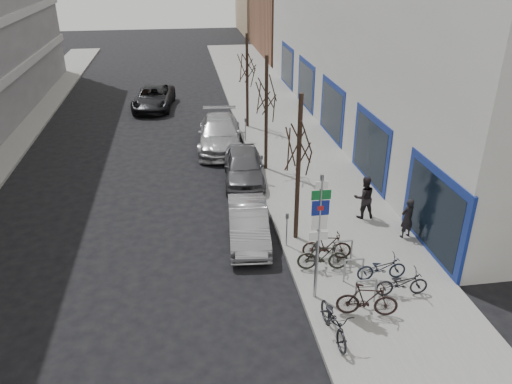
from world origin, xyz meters
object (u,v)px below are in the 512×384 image
object	(u,v)px
meter_mid	(262,166)
meter_back	(245,127)
parked_car_back	(220,134)
pedestrian_near	(407,218)
bike_near_left	(334,318)
bike_mid_curb	(382,266)
bike_mid_inner	(323,256)
pedestrian_far	(364,197)
bike_far_curb	(402,281)
tree_near	(300,135)
parked_car_front	(248,224)
parked_car_mid	(244,166)
lane_car	(154,98)
bike_far_inner	(327,246)
bike_rack	(354,267)
meter_front	(287,226)
highway_sign_pole	(319,231)
tree_mid	(267,87)
tree_far	(247,59)
bike_near_right	(367,299)

from	to	relation	value
meter_mid	meter_back	distance (m)	5.50
parked_car_back	pedestrian_near	distance (m)	12.10
bike_near_left	bike_mid_curb	size ratio (longest dim) A/B	1.18
bike_mid_inner	pedestrian_far	world-z (taller)	pedestrian_far
bike_far_curb	tree_near	bearing A→B (deg)	35.53
tree_near	parked_car_front	bearing A→B (deg)	169.36
parked_car_mid	lane_car	size ratio (longest dim) A/B	0.85
meter_back	bike_mid_curb	size ratio (longest dim) A/B	0.79
bike_far_inner	pedestrian_far	xyz separation A→B (m)	(2.22, 2.63, 0.36)
bike_rack	bike_mid_curb	xyz separation A→B (m)	(0.91, -0.03, -0.02)
bike_mid_inner	parked_car_front	bearing A→B (deg)	48.19
meter_front	lane_car	bearing A→B (deg)	105.55
highway_sign_pole	meter_front	size ratio (longest dim) A/B	3.31
bike_near_left	lane_car	xyz separation A→B (m)	(-5.51, 23.42, -0.01)
bike_far_curb	parked_car_front	bearing A→B (deg)	48.07
tree_mid	bike_mid_curb	bearing A→B (deg)	-77.38
bike_far_inner	lane_car	distance (m)	20.73
tree_mid	bike_far_inner	xyz separation A→B (m)	(0.72, -8.03, -3.45)
meter_front	lane_car	xyz separation A→B (m)	(-5.20, 18.69, -0.20)
meter_back	bike_near_left	bearing A→B (deg)	-88.87
tree_far	bike_near_right	world-z (taller)	tree_far
bike_mid_inner	highway_sign_pole	bearing A→B (deg)	163.73
bike_rack	pedestrian_far	bearing A→B (deg)	66.51
highway_sign_pole	parked_car_back	xyz separation A→B (m)	(-1.70, 13.51, -1.66)
tree_mid	pedestrian_far	size ratio (longest dim) A/B	3.17
tree_far	bike_near_left	bearing A→B (deg)	-90.44
bike_mid_inner	bike_far_inner	bearing A→B (deg)	-20.02
bike_mid_inner	parked_car_back	distance (m)	12.36
tree_mid	bike_mid_inner	xyz separation A→B (m)	(0.41, -8.63, -3.44)
bike_rack	meter_front	world-z (taller)	meter_front
parked_car_mid	parked_car_front	bearing A→B (deg)	-90.98
bike_rack	meter_back	world-z (taller)	meter_back
tree_far	meter_back	distance (m)	4.08
parked_car_front	tree_far	bearing A→B (deg)	86.73
meter_front	parked_car_back	bearing A→B (deg)	97.88
parked_car_back	tree_mid	bearing A→B (deg)	-56.60
tree_near	bike_near_left	bearing A→B (deg)	-91.53
tree_far	bike_far_curb	world-z (taller)	tree_far
highway_sign_pole	lane_car	bearing A→B (deg)	104.10
meter_back	pedestrian_near	size ratio (longest dim) A/B	0.82
meter_back	bike_mid_inner	bearing A→B (deg)	-86.12
pedestrian_near	bike_mid_curb	bearing A→B (deg)	34.50
tree_mid	tree_far	bearing A→B (deg)	90.00
lane_car	pedestrian_far	xyz separation A→B (m)	(8.59, -17.09, 0.30)
tree_near	pedestrian_far	world-z (taller)	tree_near
bike_far_curb	meter_back	bearing A→B (deg)	14.40
bike_far_inner	parked_car_front	size ratio (longest dim) A/B	0.42
bike_near_right	lane_car	xyz separation A→B (m)	(-6.70, 22.73, 0.03)
bike_near_left	bike_mid_curb	world-z (taller)	bike_near_left
bike_mid_curb	bike_far_curb	xyz separation A→B (m)	(0.30, -0.86, 0.00)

